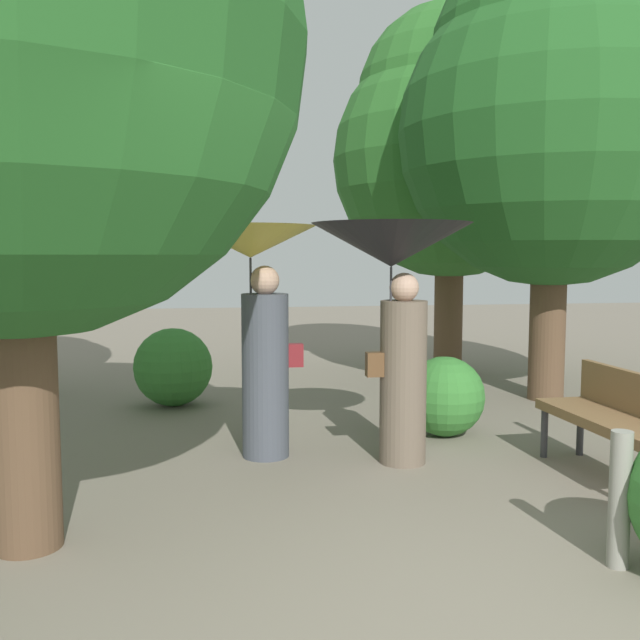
# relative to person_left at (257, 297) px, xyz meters

# --- Properties ---
(ground_plane) EXTENTS (40.00, 40.00, 0.00)m
(ground_plane) POSITION_rel_person_left_xyz_m (0.63, -2.82, -1.39)
(ground_plane) COLOR gray
(person_left) EXTENTS (1.12, 1.12, 1.99)m
(person_left) POSITION_rel_person_left_xyz_m (0.00, 0.00, 0.00)
(person_left) COLOR #474C56
(person_left) RESTS_ON ground
(person_right) EXTENTS (1.31, 1.31, 2.00)m
(person_right) POSITION_rel_person_left_xyz_m (1.10, -0.37, 0.14)
(person_right) COLOR #6B5B4C
(person_right) RESTS_ON ground
(park_bench) EXTENTS (0.53, 1.51, 0.83)m
(park_bench) POSITION_rel_person_left_xyz_m (2.71, -1.08, -0.88)
(park_bench) COLOR #38383D
(park_bench) RESTS_ON ground
(tree_near_right) EXTENTS (3.40, 3.40, 5.29)m
(tree_near_right) POSITION_rel_person_left_xyz_m (3.09, 3.82, 1.98)
(tree_near_right) COLOR brown
(tree_near_right) RESTS_ON ground
(tree_mid_right) EXTENTS (3.61, 3.61, 5.46)m
(tree_mid_right) POSITION_rel_person_left_xyz_m (3.61, 1.84, 2.05)
(tree_mid_right) COLOR brown
(tree_mid_right) RESTS_ON ground
(bush_path_left) EXTENTS (0.90, 0.90, 0.90)m
(bush_path_left) POSITION_rel_person_left_xyz_m (-0.81, 2.21, -0.94)
(bush_path_left) COLOR #387F33
(bush_path_left) RESTS_ON ground
(bush_far_side) EXTENTS (0.77, 0.77, 0.77)m
(bush_far_side) POSITION_rel_person_left_xyz_m (1.83, 0.41, -1.00)
(bush_far_side) COLOR #387F33
(bush_far_side) RESTS_ON ground
(path_marker_post) EXTENTS (0.12, 0.12, 0.77)m
(path_marker_post) POSITION_rel_person_left_xyz_m (1.82, -2.47, -1.00)
(path_marker_post) COLOR gray
(path_marker_post) RESTS_ON ground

